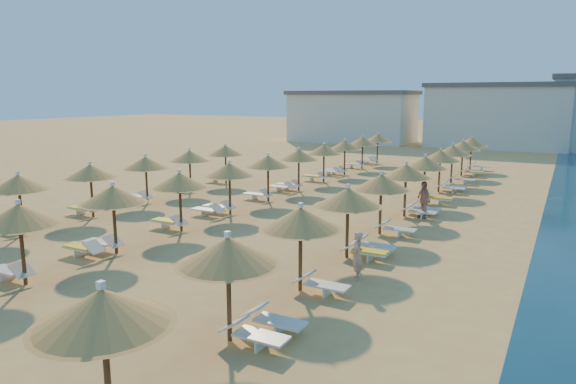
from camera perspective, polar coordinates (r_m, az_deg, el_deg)
The scene contains 8 objects.
ground at distance 21.20m, azimuth -3.27°, elevation -5.41°, with size 220.00×220.00×0.00m, color tan.
hotel_blocks at distance 64.00m, azimuth 22.00°, elevation 7.94°, with size 46.06×10.28×8.10m.
parasol_row_east at distance 23.81m, azimuth 11.75°, elevation 1.61°, with size 2.53×43.51×2.74m.
parasol_row_west at distance 27.11m, azimuth -4.26°, elevation 2.88°, with size 2.53×43.51×2.74m.
parasol_row_inland at distance 27.84m, azimuth -18.20°, elevation 2.58°, with size 2.53×21.16×2.74m.
loungers at distance 25.59m, azimuth -0.58°, elevation -1.80°, with size 16.51×41.57×0.66m.
beachgoer_a at distance 16.75m, azimuth 7.66°, elevation -7.05°, with size 0.58×0.38×1.58m, color tan.
beachgoer_c at distance 25.66m, azimuth 14.83°, elevation -0.83°, with size 1.06×0.44×1.81m, color tan.
Camera 1 is at (10.83, -17.26, 5.85)m, focal length 32.00 mm.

